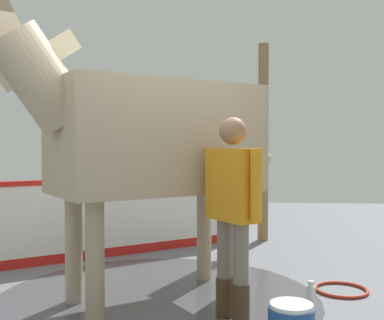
% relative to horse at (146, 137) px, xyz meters
% --- Properties ---
extents(ground_plane, '(16.00, 16.00, 0.02)m').
position_rel_horse_xyz_m(ground_plane, '(-0.04, 0.19, -1.56)').
color(ground_plane, slate).
extents(wet_patch, '(3.12, 3.12, 0.00)m').
position_rel_horse_xyz_m(wet_patch, '(-0.09, -0.07, -1.54)').
color(wet_patch, '#4C4C54').
rests_on(wet_patch, ground).
extents(barrier_wall, '(3.71, 2.79, 1.04)m').
position_rel_horse_xyz_m(barrier_wall, '(1.00, -1.54, -1.07)').
color(barrier_wall, white).
rests_on(barrier_wall, ground).
extents(roof_post_far, '(0.16, 0.16, 3.02)m').
position_rel_horse_xyz_m(roof_post_far, '(-1.28, -2.94, -0.04)').
color(roof_post_far, olive).
rests_on(roof_post_far, ground).
extents(horse, '(2.75, 2.21, 2.63)m').
position_rel_horse_xyz_m(horse, '(0.00, 0.00, 0.00)').
color(horse, tan).
rests_on(horse, ground).
extents(handler, '(0.47, 0.56, 1.70)m').
position_rel_horse_xyz_m(handler, '(-0.82, 0.47, -0.56)').
color(handler, '#47331E').
rests_on(handler, ground).
extents(bottle_shampoo, '(0.08, 0.08, 0.25)m').
position_rel_horse_xyz_m(bottle_shampoo, '(-1.52, 0.13, -1.43)').
color(bottle_shampoo, white).
rests_on(bottle_shampoo, ground).
extents(hose_coil, '(0.53, 0.53, 0.03)m').
position_rel_horse_xyz_m(hose_coil, '(-1.91, -0.42, -1.53)').
color(hose_coil, '#B72D1E').
rests_on(hose_coil, ground).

